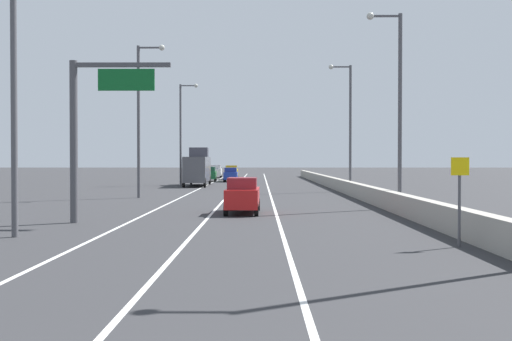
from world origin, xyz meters
TOP-DOWN VIEW (x-y plane):
  - ground_plane at (0.00, 64.00)m, footprint 320.00×320.00m
  - lane_stripe_left at (-5.50, 55.00)m, footprint 0.16×130.00m
  - lane_stripe_center at (-2.00, 55.00)m, footprint 0.16×130.00m
  - lane_stripe_right at (1.50, 55.00)m, footprint 0.16×130.00m
  - jersey_barrier_right at (8.18, 40.00)m, footprint 0.60×120.00m
  - overhead_sign_gantry at (-7.26, 22.16)m, footprint 4.68×0.36m
  - speed_advisory_sign at (7.28, 14.59)m, footprint 0.60×0.11m
  - lamp_post_right_second at (8.79, 30.41)m, footprint 2.14×0.44m
  - lamp_post_right_third at (8.77, 49.76)m, footprint 2.14×0.44m
  - lamp_post_left_near at (-8.41, 17.05)m, footprint 2.14×0.44m
  - lamp_post_left_mid at (-8.46, 40.28)m, footprint 2.14×0.44m
  - lamp_post_left_far at (-8.33, 63.50)m, footprint 2.14×0.44m
  - car_yellow_0 at (-3.62, 84.03)m, footprint 2.00×4.05m
  - car_blue_1 at (-3.25, 74.15)m, footprint 1.90×4.80m
  - car_red_2 at (-0.32, 27.10)m, footprint 1.89×4.38m
  - car_green_3 at (-6.30, 75.76)m, footprint 2.09×4.48m
  - car_white_4 at (-6.64, 93.16)m, footprint 1.99×4.64m
  - box_truck at (-6.39, 61.69)m, footprint 2.65×9.72m

SIDE VIEW (x-z plane):
  - ground_plane at x=0.00m, z-range 0.00..0.00m
  - lane_stripe_left at x=-5.50m, z-range 0.00..0.00m
  - lane_stripe_center at x=-2.00m, z-range 0.00..0.00m
  - lane_stripe_right at x=1.50m, z-range 0.00..0.00m
  - jersey_barrier_right at x=8.18m, z-range 0.00..1.10m
  - car_blue_1 at x=-3.25m, z-range 0.00..1.89m
  - car_red_2 at x=-0.32m, z-range 0.00..1.96m
  - car_green_3 at x=-6.30m, z-range 0.00..1.98m
  - car_white_4 at x=-6.64m, z-range 0.00..2.09m
  - car_yellow_0 at x=-3.62m, z-range -0.01..2.09m
  - speed_advisory_sign at x=7.28m, z-range 0.26..3.26m
  - box_truck at x=-6.39m, z-range -0.18..4.17m
  - overhead_sign_gantry at x=-7.26m, z-range 0.98..8.48m
  - lamp_post_right_second at x=8.79m, z-range 0.77..12.50m
  - lamp_post_right_third at x=8.77m, z-range 0.77..12.50m
  - lamp_post_left_near at x=-8.41m, z-range 0.77..12.50m
  - lamp_post_left_mid at x=-8.46m, z-range 0.77..12.50m
  - lamp_post_left_far at x=-8.33m, z-range 0.77..12.50m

